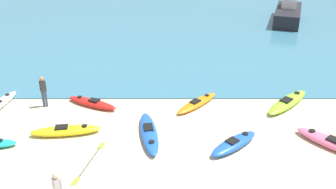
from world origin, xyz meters
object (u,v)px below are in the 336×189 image
object	(u,v)px
kayak_on_sand_4	(92,103)
loose_paddle	(89,162)
kayak_on_sand_7	(65,131)
kayak_on_sand_9	(234,143)
kayak_on_sand_2	(287,102)
kayak_on_sand_6	(197,103)
kayak_on_sand_3	(330,142)
person_near_waterline	(43,90)
moored_boat_1	(288,14)
kayak_on_sand_1	(149,133)

from	to	relation	value
kayak_on_sand_4	loose_paddle	xyz separation A→B (m)	(0.69, -4.68, -0.15)
kayak_on_sand_7	kayak_on_sand_9	bearing A→B (deg)	-7.90
kayak_on_sand_2	kayak_on_sand_6	world-z (taller)	kayak_on_sand_2
kayak_on_sand_3	kayak_on_sand_9	distance (m)	3.92
kayak_on_sand_7	person_near_waterline	bearing A→B (deg)	121.60
kayak_on_sand_9	moored_boat_1	distance (m)	19.94
kayak_on_sand_2	loose_paddle	size ratio (longest dim) A/B	1.11
kayak_on_sand_6	kayak_on_sand_9	xyz separation A→B (m)	(1.26, -3.65, 0.04)
kayak_on_sand_3	kayak_on_sand_9	xyz separation A→B (m)	(-3.92, -0.10, -0.01)
kayak_on_sand_2	kayak_on_sand_4	xyz separation A→B (m)	(-9.57, -0.07, -0.01)
kayak_on_sand_2	person_near_waterline	size ratio (longest dim) A/B	1.94
kayak_on_sand_4	kayak_on_sand_9	distance (m)	7.33
kayak_on_sand_9	kayak_on_sand_6	bearing A→B (deg)	109.02
kayak_on_sand_3	loose_paddle	xyz separation A→B (m)	(-9.61, -1.16, -0.17)
kayak_on_sand_1	loose_paddle	bearing A→B (deg)	-139.35
kayak_on_sand_2	person_near_waterline	world-z (taller)	person_near_waterline
kayak_on_sand_3	kayak_on_sand_1	bearing A→B (deg)	174.32
kayak_on_sand_4	kayak_on_sand_7	distance (m)	2.72
kayak_on_sand_4	kayak_on_sand_9	size ratio (longest dim) A/B	1.12
kayak_on_sand_7	person_near_waterline	world-z (taller)	person_near_waterline
kayak_on_sand_2	kayak_on_sand_9	distance (m)	4.88
kayak_on_sand_1	kayak_on_sand_9	size ratio (longest dim) A/B	1.45
kayak_on_sand_7	moored_boat_1	distance (m)	22.68
kayak_on_sand_6	kayak_on_sand_7	size ratio (longest dim) A/B	0.85
kayak_on_sand_4	kayak_on_sand_7	xyz separation A→B (m)	(-0.69, -2.63, 0.02)
kayak_on_sand_2	kayak_on_sand_3	world-z (taller)	kayak_on_sand_3
kayak_on_sand_3	kayak_on_sand_7	bearing A→B (deg)	175.39
kayak_on_sand_4	person_near_waterline	distance (m)	2.40
kayak_on_sand_6	kayak_on_sand_9	bearing A→B (deg)	-70.98
kayak_on_sand_6	loose_paddle	bearing A→B (deg)	-133.27
kayak_on_sand_9	person_near_waterline	size ratio (longest dim) A/B	1.55
kayak_on_sand_3	kayak_on_sand_7	distance (m)	11.02
kayak_on_sand_4	loose_paddle	distance (m)	4.73
kayak_on_sand_1	kayak_on_sand_2	size ratio (longest dim) A/B	1.16
kayak_on_sand_2	kayak_on_sand_3	xyz separation A→B (m)	(0.73, -3.59, 0.01)
kayak_on_sand_1	kayak_on_sand_3	xyz separation A→B (m)	(7.40, -0.74, 0.01)
kayak_on_sand_3	moored_boat_1	xyz separation A→B (m)	(3.30, 18.48, 0.54)
kayak_on_sand_3	loose_paddle	size ratio (longest dim) A/B	0.98
kayak_on_sand_4	kayak_on_sand_1	bearing A→B (deg)	-43.84
kayak_on_sand_1	kayak_on_sand_7	size ratio (longest dim) A/B	1.16
kayak_on_sand_6	kayak_on_sand_2	bearing A→B (deg)	0.55
kayak_on_sand_4	kayak_on_sand_6	distance (m)	5.12
kayak_on_sand_7	loose_paddle	size ratio (longest dim) A/B	1.10
kayak_on_sand_1	kayak_on_sand_4	world-z (taller)	kayak_on_sand_1
moored_boat_1	kayak_on_sand_3	bearing A→B (deg)	-100.13
kayak_on_sand_3	kayak_on_sand_9	bearing A→B (deg)	-178.61
kayak_on_sand_6	kayak_on_sand_4	bearing A→B (deg)	-179.65
moored_boat_1	kayak_on_sand_1	bearing A→B (deg)	-121.10
kayak_on_sand_4	loose_paddle	bearing A→B (deg)	-81.60
loose_paddle	kayak_on_sand_3	bearing A→B (deg)	6.88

